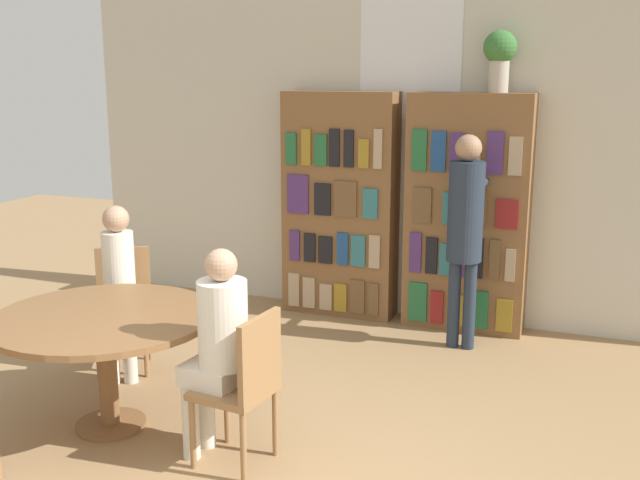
# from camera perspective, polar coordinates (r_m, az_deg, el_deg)

# --- Properties ---
(wall_back) EXTENTS (6.40, 0.07, 3.00)m
(wall_back) POSITION_cam_1_polar(r_m,az_deg,el_deg) (6.76, 6.77, 6.70)
(wall_back) COLOR beige
(wall_back) RESTS_ON ground_plane
(bookshelf_left) EXTENTS (1.04, 0.34, 2.04)m
(bookshelf_left) POSITION_cam_1_polar(r_m,az_deg,el_deg) (6.81, 1.53, 2.66)
(bookshelf_left) COLOR brown
(bookshelf_left) RESTS_ON ground_plane
(bookshelf_right) EXTENTS (1.04, 0.34, 2.04)m
(bookshelf_right) POSITION_cam_1_polar(r_m,az_deg,el_deg) (6.52, 11.12, 1.96)
(bookshelf_right) COLOR brown
(bookshelf_right) RESTS_ON ground_plane
(flower_vase) EXTENTS (0.27, 0.27, 0.49)m
(flower_vase) POSITION_cam_1_polar(r_m,az_deg,el_deg) (6.38, 13.53, 13.56)
(flower_vase) COLOR #B7AD9E
(flower_vase) RESTS_ON bookshelf_right
(reading_table) EXTENTS (1.37, 1.37, 0.75)m
(reading_table) POSITION_cam_1_polar(r_m,az_deg,el_deg) (4.84, -16.08, -6.65)
(reading_table) COLOR brown
(reading_table) RESTS_ON ground_plane
(chair_left_side) EXTENTS (0.55, 0.55, 0.91)m
(chair_left_side) POSITION_cam_1_polar(r_m,az_deg,el_deg) (5.85, -14.77, -4.56)
(chair_left_side) COLOR olive
(chair_left_side) RESTS_ON ground_plane
(chair_far_side) EXTENTS (0.44, 0.44, 0.91)m
(chair_far_side) POSITION_cam_1_polar(r_m,az_deg,el_deg) (4.28, -5.75, -10.68)
(chair_far_side) COLOR olive
(chair_far_side) RESTS_ON ground_plane
(seated_reader_left) EXTENTS (0.36, 0.39, 1.27)m
(seated_reader_left) POSITION_cam_1_polar(r_m,az_deg,el_deg) (5.61, -15.08, -3.13)
(seated_reader_left) COLOR silver
(seated_reader_left) RESTS_ON ground_plane
(seated_reader_right) EXTENTS (0.39, 0.31, 1.26)m
(seated_reader_right) POSITION_cam_1_polar(r_m,az_deg,el_deg) (4.30, -7.81, -7.57)
(seated_reader_right) COLOR silver
(seated_reader_right) RESTS_ON ground_plane
(librarian_standing) EXTENTS (0.28, 0.55, 1.73)m
(librarian_standing) POSITION_cam_1_polar(r_m,az_deg,el_deg) (6.01, 11.03, 1.46)
(librarian_standing) COLOR #232D3D
(librarian_standing) RESTS_ON ground_plane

